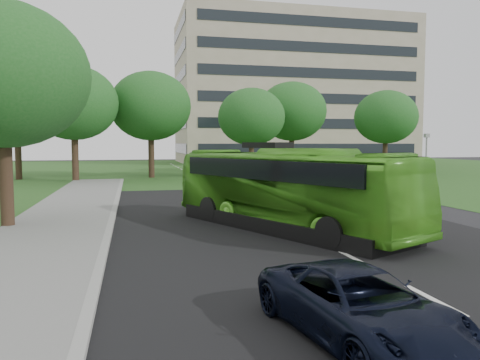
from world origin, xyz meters
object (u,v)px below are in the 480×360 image
Objects in this scene: tree_park_f at (16,107)px; camera_pole at (426,153)px; tree_park_a at (74,103)px; office_building at (292,92)px; suv at (358,304)px; tree_park_d at (292,112)px; tree_park_c at (251,117)px; tree_park_b at (151,106)px; tree_park_e at (386,117)px; tree_side_near at (2,75)px; bus at (286,189)px; sedan at (359,177)px.

camera_pole is (31.39, -16.02, -4.05)m from tree_park_f.
office_building is at bearing 48.74° from tree_park_a.
tree_park_a reaches higher than suv.
tree_park_a is 23.18m from tree_park_d.
tree_park_f reaches higher than suv.
tree_park_d is at bearing 40.07° from tree_park_c.
tree_park_b reaches higher than tree_park_e.
tree_park_d is 19.85m from camera_pole.
tree_park_e reaches higher than tree_side_near.
bus is 2.80× the size of camera_pole.
tree_park_d is at bearing 6.20° from tree_park_f.
camera_pole is at bearing -96.09° from sedan.
tree_park_f is 2.25× the size of suv.
bus is at bearing 68.39° from suv.
tree_park_f is at bearing -173.80° from tree_park_d.
tree_park_a is 1.02× the size of tree_park_f.
tree_park_a is at bearing -174.14° from tree_park_c.
tree_park_a is 1.15× the size of tree_park_c.
tree_side_near reaches higher than camera_pole.
tree_park_b reaches higher than tree_park_c.
tree_park_d reaches higher than tree_park_f.
tree_side_near is 2.01× the size of suv.
tree_park_d is 1.97× the size of sedan.
tree_park_c is 38.62m from suv.
tree_park_d is at bearing 108.18° from camera_pole.
suv is at bearing -119.89° from camera_pole.
office_building reaches higher than sedan.
tree_park_f is (-21.67, 1.98, 0.74)m from tree_park_c.
tree_side_near is at bearing -139.90° from tree_park_e.
tree_park_c reaches higher than sedan.
bus is at bearing -109.67° from tree_park_d.
sedan is (-11.01, -15.21, -5.38)m from tree_park_e.
sedan is 1.27× the size of camera_pole.
tree_park_b reaches higher than tree_park_a.
tree_park_e is at bearing 6.95° from tree_park_a.
camera_pole is at bearing -25.43° from tree_park_a.
office_building is 43.45m from tree_park_b.
tree_park_d is 10.34m from tree_park_e.
tree_park_c is (16.28, 1.67, -0.89)m from tree_park_a.
tree_park_c is at bearing 68.52° from suv.
tree_park_a reaches higher than tree_park_c.
camera_pole is at bearing -110.68° from tree_park_e.
sedan is (26.53, -14.94, -5.83)m from tree_park_f.
office_building is at bearing 61.79° from suv.
sedan is at bearing -28.10° from tree_park_a.
tree_park_d is 1.16× the size of tree_side_near.
tree_park_a is 1.15× the size of tree_side_near.
office_building is 7.81× the size of sedan.
tree_park_e reaches higher than bus.
tree_park_e is (15.87, 2.25, 0.30)m from tree_park_c.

